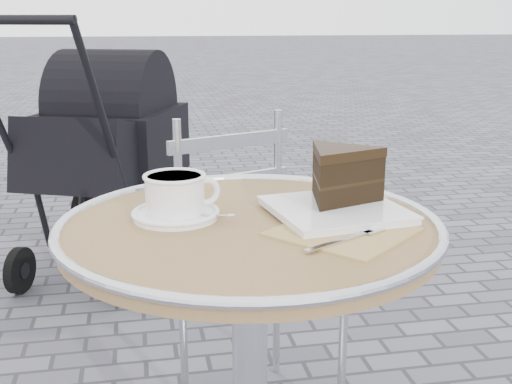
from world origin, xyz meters
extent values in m
cylinder|color=tan|center=(0.00, 0.00, 0.71)|extent=(0.70, 0.70, 0.03)
torus|color=silver|center=(0.00, 0.00, 0.73)|extent=(0.72, 0.72, 0.02)
cylinder|color=white|center=(-0.13, 0.06, 0.74)|extent=(0.16, 0.16, 0.01)
cylinder|color=white|center=(-0.13, 0.06, 0.78)|extent=(0.13, 0.13, 0.07)
torus|color=white|center=(-0.07, 0.06, 0.78)|extent=(0.06, 0.02, 0.06)
cylinder|color=beige|center=(-0.13, 0.06, 0.81)|extent=(0.10, 0.10, 0.01)
cube|color=tan|center=(0.15, -0.09, 0.73)|extent=(0.30, 0.30, 0.00)
cube|color=white|center=(0.17, 0.01, 0.74)|extent=(0.27, 0.27, 0.01)
cylinder|color=silver|center=(0.32, 0.37, 0.21)|extent=(0.02, 0.02, 0.43)
cylinder|color=silver|center=(-0.09, 0.56, 0.21)|extent=(0.02, 0.02, 0.43)
cylinder|color=silver|center=(0.21, 0.68, 0.21)|extent=(0.02, 0.02, 0.43)
cube|color=silver|center=(0.11, 0.47, 0.44)|extent=(0.49, 0.49, 0.02)
cube|color=black|center=(-0.37, 1.69, 0.51)|extent=(0.68, 0.83, 0.43)
cylinder|color=black|center=(-0.58, 1.15, 1.09)|extent=(0.43, 0.20, 0.03)
cylinder|color=black|center=(-0.70, 1.48, 0.10)|extent=(0.11, 0.19, 0.19)
cylinder|color=black|center=(-0.28, 1.31, 0.10)|extent=(0.11, 0.19, 0.19)
cylinder|color=black|center=(-0.46, 2.07, 0.15)|extent=(0.15, 0.29, 0.30)
cylinder|color=black|center=(-0.04, 1.91, 0.15)|extent=(0.15, 0.29, 0.30)
camera|label=1|loc=(-0.20, -1.12, 1.10)|focal=45.00mm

